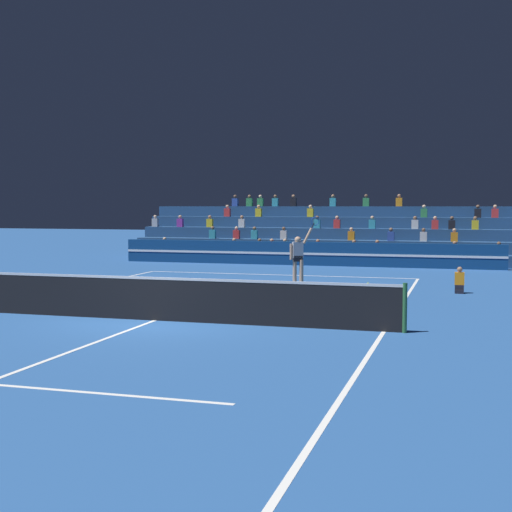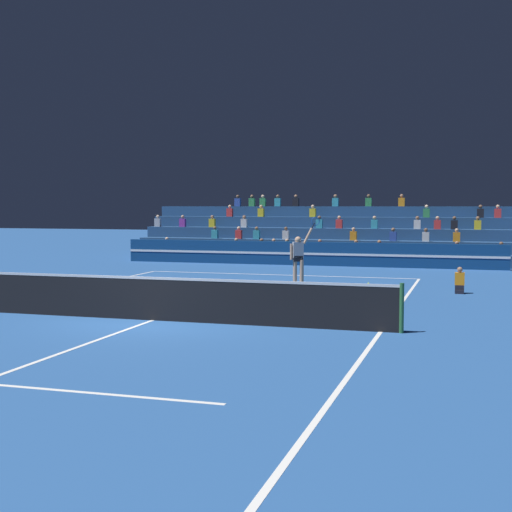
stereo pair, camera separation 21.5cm
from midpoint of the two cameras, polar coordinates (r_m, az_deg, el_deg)
ground_plane at (r=17.53m, az=-8.43°, el=-5.13°), size 120.00×120.00×0.00m
court_lines at (r=17.53m, az=-8.43°, el=-5.11°), size 11.10×23.90×0.01m
tennis_net at (r=17.45m, az=-8.45°, el=-3.36°), size 12.00×0.10×1.10m
sponsor_banner_wall at (r=33.32m, az=3.71°, el=0.19°), size 18.00×0.26×1.10m
bleacher_stand at (r=37.01m, az=5.01°, el=1.29°), size 18.82×4.75×3.38m
ball_kid_courtside at (r=23.54m, az=15.71°, el=-2.08°), size 0.30×0.36×0.84m
tennis_player at (r=24.90m, az=3.16°, el=-0.10°), size 1.00×0.58×2.45m
tennis_ball at (r=25.52m, az=8.70°, el=-2.18°), size 0.07×0.07×0.07m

